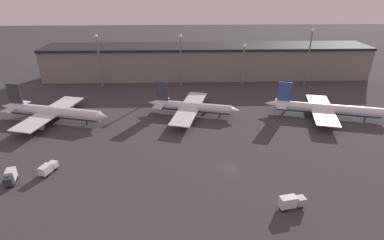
# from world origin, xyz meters

# --- Properties ---
(ground) EXTENTS (600.00, 600.00, 0.00)m
(ground) POSITION_xyz_m (0.00, 0.00, 0.00)
(ground) COLOR #383538
(terminal_building) EXTENTS (176.05, 22.03, 17.62)m
(terminal_building) POSITION_xyz_m (0.00, 90.83, 8.86)
(terminal_building) COLOR gray
(terminal_building) RESTS_ON ground
(airplane_0) EXTENTS (46.29, 34.91, 14.08)m
(airplane_0) POSITION_xyz_m (-64.12, 34.64, 3.72)
(airplane_0) COLOR silver
(airplane_0) RESTS_ON ground
(airplane_1) EXTENTS (38.05, 36.16, 13.15)m
(airplane_1) POSITION_xyz_m (-9.95, 38.89, 3.27)
(airplane_1) COLOR silver
(airplane_1) RESTS_ON ground
(airplane_2) EXTENTS (48.02, 32.67, 13.47)m
(airplane_2) POSITION_xyz_m (43.46, 34.74, 3.44)
(airplane_2) COLOR white
(airplane_2) RESTS_ON ground
(service_vehicle_0) EXTENTS (6.70, 3.31, 3.55)m
(service_vehicle_0) POSITION_xyz_m (12.12, -17.35, 1.96)
(service_vehicle_0) COLOR #9EA3A8
(service_vehicle_0) RESTS_ON ground
(service_vehicle_1) EXTENTS (3.25, 5.49, 3.66)m
(service_vehicle_1) POSITION_xyz_m (-60.86, -4.81, 1.99)
(service_vehicle_1) COLOR #282D38
(service_vehicle_1) RESTS_ON ground
(service_vehicle_5) EXTENTS (3.94, 6.15, 3.05)m
(service_vehicle_5) POSITION_xyz_m (-52.50, -0.69, 1.71)
(service_vehicle_5) COLOR white
(service_vehicle_5) RESTS_ON ground
(lamp_post_0) EXTENTS (1.80, 1.80, 26.27)m
(lamp_post_0) POSITION_xyz_m (-55.13, 76.07, 16.60)
(lamp_post_0) COLOR slate
(lamp_post_0) RESTS_ON ground
(lamp_post_1) EXTENTS (1.80, 1.80, 25.91)m
(lamp_post_1) POSITION_xyz_m (-14.46, 76.07, 16.40)
(lamp_post_1) COLOR slate
(lamp_post_1) RESTS_ON ground
(lamp_post_2) EXTENTS (1.80, 1.80, 20.88)m
(lamp_post_2) POSITION_xyz_m (17.45, 76.07, 13.61)
(lamp_post_2) COLOR slate
(lamp_post_2) RESTS_ON ground
(lamp_post_3) EXTENTS (1.80, 1.80, 28.29)m
(lamp_post_3) POSITION_xyz_m (50.61, 76.07, 17.70)
(lamp_post_3) COLOR slate
(lamp_post_3) RESTS_ON ground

